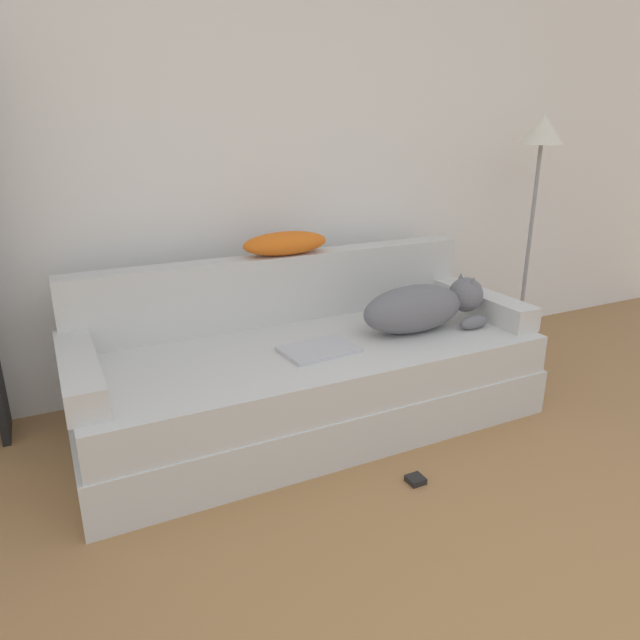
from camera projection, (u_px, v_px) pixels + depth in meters
The scene contains 10 objects.
wall_back at pixel (261, 142), 3.12m from camera, with size 7.03×0.06×2.70m.
couch at pixel (312, 383), 2.86m from camera, with size 2.26×0.93×0.42m.
couch_backrest at pixel (279, 288), 3.07m from camera, with size 2.22×0.15×0.36m.
couch_arm_left at pixel (79, 371), 2.32m from camera, with size 0.15×0.74×0.13m.
couch_arm_right at pixel (480, 303), 3.21m from camera, with size 0.15×0.74×0.13m.
dog at pixel (423, 307), 2.93m from camera, with size 0.72×0.27×0.26m.
laptop at pixel (319, 349), 2.69m from camera, with size 0.36×0.27×0.02m.
throw_pillow at pixel (285, 243), 3.00m from camera, with size 0.47×0.19×0.12m.
floor_lamp at pixel (538, 166), 3.47m from camera, with size 0.27×0.27×1.50m.
power_adapter at pixel (416, 480), 2.42m from camera, with size 0.07×0.07×0.03m.
Camera 1 is at (-1.17, -0.24, 1.44)m, focal length 32.00 mm.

